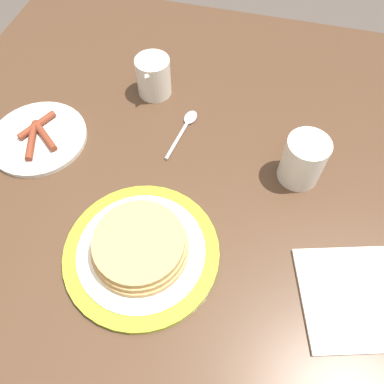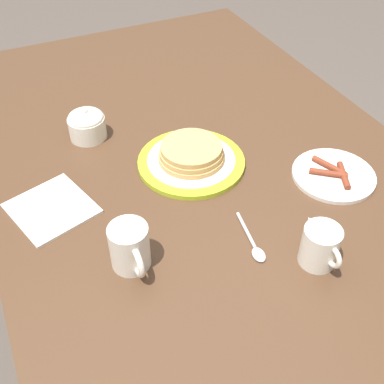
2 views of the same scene
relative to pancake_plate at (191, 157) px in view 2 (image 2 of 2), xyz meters
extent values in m
plane|color=#51473F|center=(-0.04, 0.03, -0.77)|extent=(8.00, 8.00, 0.00)
cube|color=#4C3321|center=(-0.04, 0.03, -0.04)|extent=(1.52, 1.00, 0.03)
cube|color=#4C3321|center=(-0.74, -0.42, -0.41)|extent=(0.07, 0.07, 0.72)
cube|color=#4C3321|center=(-0.74, 0.47, -0.41)|extent=(0.07, 0.07, 0.72)
cylinder|color=#AAC628|center=(0.00, 0.00, -0.01)|extent=(0.26, 0.26, 0.01)
cylinder|color=white|center=(0.00, 0.00, -0.01)|extent=(0.21, 0.21, 0.00)
cylinder|color=tan|center=(0.00, 0.00, 0.00)|extent=(0.16, 0.16, 0.01)
cylinder|color=tan|center=(0.00, 0.00, 0.01)|extent=(0.15, 0.15, 0.01)
cylinder|color=tan|center=(0.00, 0.00, 0.03)|extent=(0.14, 0.14, 0.01)
cylinder|color=silver|center=(0.18, 0.28, -0.02)|extent=(0.19, 0.19, 0.01)
cylinder|color=brown|center=(0.16, 0.28, 0.00)|extent=(0.09, 0.04, 0.01)
cylinder|color=brown|center=(0.20, 0.29, 0.00)|extent=(0.08, 0.05, 0.01)
cylinder|color=brown|center=(0.18, 0.26, 0.00)|extent=(0.06, 0.08, 0.01)
cylinder|color=silver|center=(0.22, -0.23, 0.03)|extent=(0.08, 0.08, 0.09)
torus|color=silver|center=(0.26, -0.23, 0.03)|extent=(0.06, 0.01, 0.06)
cylinder|color=brown|center=(0.22, -0.23, 0.07)|extent=(0.07, 0.07, 0.00)
cylinder|color=silver|center=(0.37, 0.09, 0.02)|extent=(0.07, 0.07, 0.08)
cone|color=silver|center=(0.34, 0.09, 0.05)|extent=(0.04, 0.03, 0.04)
torus|color=silver|center=(0.41, 0.09, 0.03)|extent=(0.05, 0.01, 0.05)
cylinder|color=silver|center=(-0.21, -0.19, 0.01)|extent=(0.09, 0.09, 0.06)
ellipsoid|color=silver|center=(-0.21, -0.19, 0.04)|extent=(0.09, 0.09, 0.03)
sphere|color=silver|center=(-0.21, -0.19, 0.06)|extent=(0.02, 0.02, 0.02)
cube|color=silver|center=(0.01, -0.34, -0.02)|extent=(0.20, 0.20, 0.01)
cylinder|color=silver|center=(0.25, 0.01, -0.02)|extent=(0.10, 0.02, 0.01)
ellipsoid|color=silver|center=(0.31, 0.00, -0.02)|extent=(0.04, 0.03, 0.01)
camera|label=1|loc=(-0.21, -0.14, 0.56)|focal=35.00mm
camera|label=2|loc=(0.81, -0.38, 0.71)|focal=45.00mm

